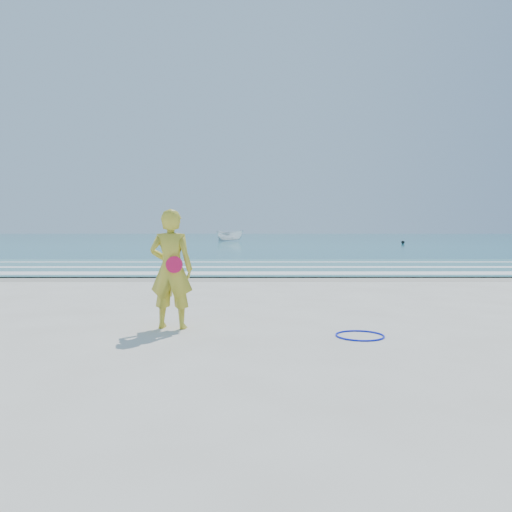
{
  "coord_description": "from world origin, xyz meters",
  "views": [
    {
      "loc": [
        0.45,
        -7.58,
        1.61
      ],
      "look_at": [
        0.48,
        4.0,
        1.0
      ],
      "focal_mm": 35.0,
      "sensor_mm": 36.0,
      "label": 1
    }
  ],
  "objects": [
    {
      "name": "ground",
      "position": [
        0.0,
        0.0,
        0.0
      ],
      "size": [
        400.0,
        400.0,
        0.0
      ],
      "primitive_type": "plane",
      "color": "silver",
      "rests_on": "ground"
    },
    {
      "name": "wet_sand",
      "position": [
        0.0,
        9.0,
        0.0
      ],
      "size": [
        400.0,
        2.4,
        0.0
      ],
      "primitive_type": "cube",
      "color": "#B2A893",
      "rests_on": "ground"
    },
    {
      "name": "ocean",
      "position": [
        0.0,
        105.0,
        0.02
      ],
      "size": [
        400.0,
        190.0,
        0.04
      ],
      "primitive_type": "cube",
      "color": "#19727F",
      "rests_on": "ground"
    },
    {
      "name": "shallow",
      "position": [
        0.0,
        14.0,
        0.04
      ],
      "size": [
        400.0,
        10.0,
        0.01
      ],
      "primitive_type": "cube",
      "color": "#59B7AD",
      "rests_on": "ocean"
    },
    {
      "name": "foam_near",
      "position": [
        0.0,
        10.3,
        0.05
      ],
      "size": [
        400.0,
        1.4,
        0.01
      ],
      "primitive_type": "cube",
      "color": "white",
      "rests_on": "shallow"
    },
    {
      "name": "foam_mid",
      "position": [
        0.0,
        13.2,
        0.05
      ],
      "size": [
        400.0,
        0.9,
        0.01
      ],
      "primitive_type": "cube",
      "color": "white",
      "rests_on": "shallow"
    },
    {
      "name": "foam_far",
      "position": [
        0.0,
        16.5,
        0.05
      ],
      "size": [
        400.0,
        0.6,
        0.01
      ],
      "primitive_type": "cube",
      "color": "white",
      "rests_on": "shallow"
    },
    {
      "name": "hoop",
      "position": [
        2.04,
        -0.13,
        0.01
      ],
      "size": [
        0.8,
        0.8,
        0.03
      ],
      "primitive_type": "torus",
      "rotation": [
        0.0,
        0.0,
        0.09
      ],
      "color": "#0C1AE0",
      "rests_on": "ground"
    },
    {
      "name": "boat",
      "position": [
        -3.0,
        61.13,
        0.83
      ],
      "size": [
        4.38,
        3.08,
        1.59
      ],
      "primitive_type": "imported",
      "rotation": [
        0.0,
        0.0,
        1.15
      ],
      "color": "white",
      "rests_on": "ocean"
    },
    {
      "name": "buoy",
      "position": [
        17.0,
        48.03,
        0.23
      ],
      "size": [
        0.38,
        0.38,
        0.38
      ],
      "primitive_type": "sphere",
      "color": "black",
      "rests_on": "ocean"
    },
    {
      "name": "woman",
      "position": [
        -0.91,
        0.5,
        0.97
      ],
      "size": [
        0.76,
        0.55,
        1.94
      ],
      "color": "gold",
      "rests_on": "ground"
    }
  ]
}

